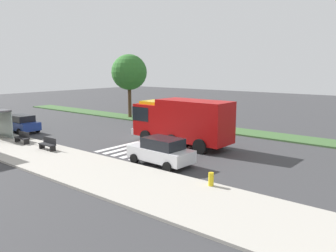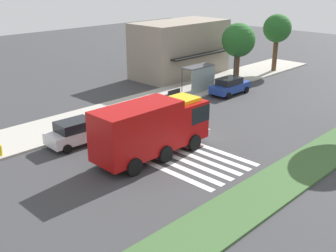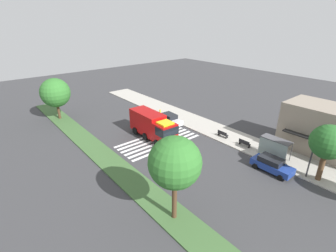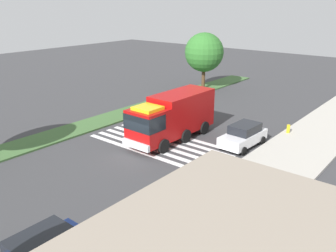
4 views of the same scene
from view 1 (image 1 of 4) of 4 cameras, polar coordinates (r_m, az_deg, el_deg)
name	(u,v)px [view 1 (image 1 of 4)]	position (r m, az deg, el deg)	size (l,w,h in m)	color
ground_plane	(146,139)	(29.78, -3.63, -2.19)	(120.00, 120.00, 0.00)	#38383A
sidewalk	(56,160)	(24.15, -18.24, -5.36)	(60.00, 5.06, 0.14)	#ADA89E
median_strip	(198,126)	(35.89, 4.97, -0.03)	(60.00, 3.00, 0.14)	#3D6033
crosswalk	(169,143)	(28.20, 0.08, -2.84)	(4.95, 11.57, 0.01)	silver
fire_truck	(180,120)	(27.08, 1.97, 1.00)	(8.49, 2.94, 3.69)	#A50C0C
parked_car_west	(161,151)	(21.82, -1.15, -4.20)	(4.44, 2.26, 1.77)	silver
parked_car_mid	(20,123)	(35.72, -23.45, 0.44)	(4.52, 2.04, 1.68)	navy
bench_near_shelter	(23,137)	(29.92, -23.15, -1.76)	(1.60, 0.50, 0.90)	black
bench_west_of_shelter	(48,144)	(26.77, -19.43, -2.82)	(1.60, 0.50, 0.90)	black
median_tree_west	(129,72)	(41.81, -6.51, 8.90)	(4.27, 4.27, 7.59)	#47301E
fire_hydrant	(211,179)	(17.91, 7.21, -8.81)	(0.28, 0.28, 0.70)	gold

